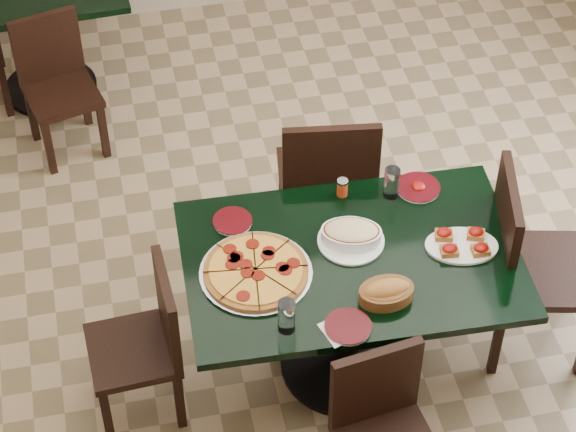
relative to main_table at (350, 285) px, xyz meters
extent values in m
plane|color=#937754|center=(-0.21, 0.30, -0.57)|extent=(5.50, 5.50, 0.00)
cube|color=black|center=(0.00, 0.00, 0.16)|extent=(1.47, 0.98, 0.04)
cylinder|color=black|center=(0.00, 0.00, -0.21)|extent=(0.12, 0.12, 0.71)
cylinder|color=black|center=(0.00, 0.00, -0.55)|extent=(0.62, 0.62, 0.03)
cylinder|color=black|center=(-1.24, 2.38, -0.21)|extent=(0.11, 0.11, 0.71)
cylinder|color=black|center=(-1.24, 2.38, -0.55)|extent=(0.55, 0.55, 0.03)
cube|color=black|center=(0.08, 0.79, -0.10)|extent=(0.51, 0.51, 0.04)
cube|color=black|center=(0.05, 0.58, 0.16)|extent=(0.46, 0.10, 0.49)
cube|color=black|center=(0.30, 0.96, -0.34)|extent=(0.05, 0.05, 0.45)
cube|color=black|center=(0.25, 0.57, -0.34)|extent=(0.05, 0.05, 0.45)
cube|color=black|center=(-0.09, 1.01, -0.34)|extent=(0.05, 0.05, 0.45)
cube|color=black|center=(-0.14, 0.62, -0.34)|extent=(0.05, 0.05, 0.45)
cube|color=black|center=(-0.04, -0.57, 0.05)|extent=(0.38, 0.09, 0.41)
cube|color=black|center=(0.91, -0.02, -0.09)|extent=(0.56, 0.56, 0.04)
cube|color=black|center=(0.70, 0.02, 0.18)|extent=(0.14, 0.47, 0.50)
cube|color=black|center=(0.66, -0.18, -0.34)|extent=(0.05, 0.05, 0.46)
cube|color=black|center=(1.15, 0.13, -0.34)|extent=(0.05, 0.05, 0.46)
cube|color=black|center=(0.75, 0.22, -0.34)|extent=(0.05, 0.05, 0.46)
cube|color=black|center=(-0.98, -0.02, -0.18)|extent=(0.40, 0.40, 0.04)
cube|color=black|center=(-0.81, -0.01, 0.05)|extent=(0.06, 0.38, 0.41)
cube|color=black|center=(-1.15, 0.13, -0.38)|extent=(0.04, 0.04, 0.37)
cube|color=black|center=(-0.82, 0.15, -0.38)|extent=(0.04, 0.04, 0.37)
cube|color=black|center=(-1.13, -0.19, -0.38)|extent=(0.04, 0.04, 0.37)
cube|color=black|center=(-0.81, -0.17, -0.38)|extent=(0.04, 0.04, 0.37)
cube|color=black|center=(-1.15, 1.83, -0.19)|extent=(0.45, 0.45, 0.04)
cube|color=black|center=(-1.20, 1.99, 0.03)|extent=(0.37, 0.13, 0.40)
cube|color=black|center=(-1.27, 1.64, -0.39)|extent=(0.05, 0.05, 0.36)
cube|color=black|center=(-1.35, 1.94, -0.39)|extent=(0.05, 0.05, 0.36)
cube|color=black|center=(-0.96, 1.71, -0.39)|extent=(0.05, 0.05, 0.36)
cube|color=black|center=(-1.04, 2.02, -0.39)|extent=(0.05, 0.05, 0.36)
cube|color=black|center=(-1.49, 2.19, -0.39)|extent=(0.05, 0.05, 0.36)
cylinder|color=silver|center=(-0.42, -0.01, 0.19)|extent=(0.48, 0.48, 0.01)
cylinder|color=#935E20|center=(-0.42, -0.01, 0.20)|extent=(0.44, 0.44, 0.02)
cylinder|color=gold|center=(-0.42, -0.01, 0.21)|extent=(0.40, 0.40, 0.01)
cylinder|color=white|center=(0.02, 0.09, 0.19)|extent=(0.29, 0.29, 0.01)
ellipsoid|color=#D0BA8F|center=(0.02, 0.09, 0.25)|extent=(0.26, 0.21, 0.04)
ellipsoid|color=#AC6F2F|center=(0.08, -0.25, 0.24)|extent=(0.20, 0.10, 0.08)
cylinder|color=white|center=(-0.11, -0.37, 0.19)|extent=(0.19, 0.19, 0.01)
cylinder|color=#3C0408|center=(-0.11, -0.37, 0.19)|extent=(0.19, 0.19, 0.00)
cylinder|color=white|center=(0.40, 0.34, 0.19)|extent=(0.20, 0.20, 0.01)
cylinder|color=#3C0408|center=(0.40, 0.34, 0.19)|extent=(0.20, 0.20, 0.00)
ellipsoid|color=#A90809|center=(0.40, 0.34, 0.20)|extent=(0.06, 0.06, 0.03)
cylinder|color=white|center=(-0.46, 0.31, 0.19)|extent=(0.17, 0.17, 0.01)
cylinder|color=#3C0408|center=(-0.46, 0.31, 0.19)|extent=(0.17, 0.17, 0.00)
cube|color=white|center=(-0.14, -0.38, 0.18)|extent=(0.17, 0.17, 0.00)
cube|color=silver|center=(-0.12, -0.38, 0.19)|extent=(0.05, 0.13, 0.00)
cylinder|color=silver|center=(0.26, 0.33, 0.26)|extent=(0.07, 0.07, 0.15)
cylinder|color=silver|center=(-0.35, -0.32, 0.26)|extent=(0.07, 0.07, 0.16)
cylinder|color=#B33113|center=(0.05, 0.38, 0.22)|extent=(0.05, 0.05, 0.08)
cylinder|color=silver|center=(0.05, 0.38, 0.26)|extent=(0.05, 0.05, 0.01)
camera|label=1|loc=(-0.94, -3.11, 3.71)|focal=70.00mm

